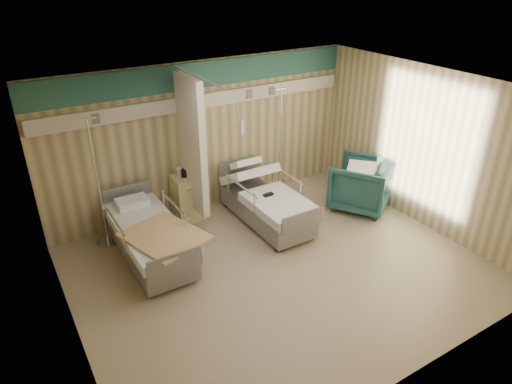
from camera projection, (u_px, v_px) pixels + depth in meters
ground at (279, 269)px, 7.15m from camera, size 6.00×5.00×0.00m
room_walls at (270, 154)px, 6.48m from camera, size 6.04×5.04×2.82m
bed_right at (267, 207)px, 8.27m from camera, size 1.00×2.16×0.63m
bed_left at (150, 242)px, 7.25m from camera, size 1.00×2.16×0.63m
bedside_cabinet at (188, 197)px, 8.37m from camera, size 0.50×0.48×0.85m
visitor_armchair at (360, 184)px, 8.72m from camera, size 1.44×1.45×0.97m
waffle_blanket at (364, 160)px, 8.47m from camera, size 0.84×0.83×0.07m
iv_stand_right at (279, 174)px, 9.21m from camera, size 0.39×0.39×2.21m
iv_stand_left at (104, 219)px, 7.61m from camera, size 0.40×0.40×2.22m
call_remote at (268, 195)px, 7.98m from camera, size 0.19×0.09×0.04m
tan_blanket at (164, 236)px, 6.79m from camera, size 1.24×1.40×0.04m
toiletry_bag at (188, 172)px, 8.17m from camera, size 0.28×0.23×0.13m
white_cup at (179, 172)px, 8.18m from camera, size 0.11×0.11×0.14m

